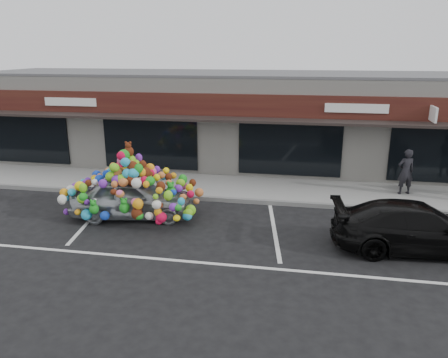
# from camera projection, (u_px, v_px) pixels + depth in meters

# --- Properties ---
(ground) EXTENTS (90.00, 90.00, 0.00)m
(ground) POSITION_uv_depth(u_px,v_px,m) (184.00, 226.00, 13.70)
(ground) COLOR black
(ground) RESTS_ON ground
(shop_building) EXTENTS (24.00, 7.20, 4.31)m
(shop_building) POSITION_uv_depth(u_px,v_px,m) (230.00, 118.00, 21.04)
(shop_building) COLOR silver
(shop_building) RESTS_ON ground
(sidewalk) EXTENTS (26.00, 3.00, 0.15)m
(sidewalk) POSITION_uv_depth(u_px,v_px,m) (211.00, 186.00, 17.45)
(sidewalk) COLOR gray
(sidewalk) RESTS_ON ground
(kerb) EXTENTS (26.00, 0.18, 0.16)m
(kerb) POSITION_uv_depth(u_px,v_px,m) (203.00, 198.00, 16.03)
(kerb) COLOR slate
(kerb) RESTS_ON ground
(parking_stripe_left) EXTENTS (0.73, 4.37, 0.01)m
(parking_stripe_left) POSITION_uv_depth(u_px,v_px,m) (93.00, 217.00, 14.44)
(parking_stripe_left) COLOR silver
(parking_stripe_left) RESTS_ON ground
(parking_stripe_mid) EXTENTS (0.73, 4.37, 0.01)m
(parking_stripe_mid) POSITION_uv_depth(u_px,v_px,m) (274.00, 230.00, 13.40)
(parking_stripe_mid) COLOR silver
(parking_stripe_mid) RESTS_ON ground
(lane_line) EXTENTS (14.00, 0.12, 0.01)m
(lane_line) POSITION_uv_depth(u_px,v_px,m) (236.00, 266.00, 11.18)
(lane_line) COLOR silver
(lane_line) RESTS_ON ground
(toy_car) EXTENTS (2.89, 4.48, 2.46)m
(toy_car) POSITION_uv_depth(u_px,v_px,m) (132.00, 193.00, 14.25)
(toy_car) COLOR #AAB0B5
(toy_car) RESTS_ON ground
(black_sedan) EXTENTS (2.23, 4.72, 1.33)m
(black_sedan) POSITION_uv_depth(u_px,v_px,m) (418.00, 228.00, 11.89)
(black_sedan) COLOR black
(black_sedan) RESTS_ON ground
(pedestrian_a) EXTENTS (0.71, 0.56, 1.70)m
(pedestrian_a) POSITION_uv_depth(u_px,v_px,m) (406.00, 172.00, 16.08)
(pedestrian_a) COLOR black
(pedestrian_a) RESTS_ON sidewalk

